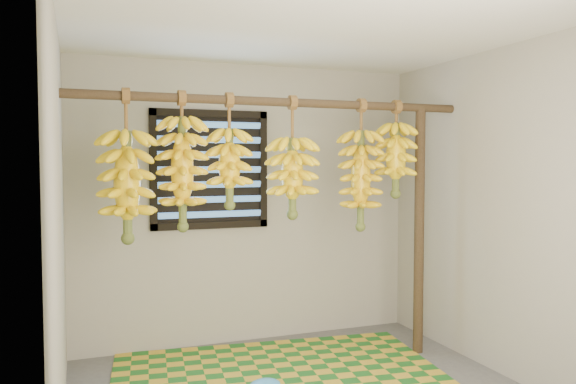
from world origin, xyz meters
name	(u,v)px	position (x,y,z in m)	size (l,w,h in m)	color
ceiling	(320,24)	(0.00, 0.00, 2.40)	(3.00, 3.00, 0.01)	silver
wall_back	(249,204)	(0.00, 1.50, 1.20)	(3.00, 0.01, 2.40)	gray
wall_left	(57,231)	(-1.50, 0.00, 1.20)	(0.01, 3.00, 2.40)	gray
wall_right	(512,213)	(1.50, 0.00, 1.20)	(0.01, 3.00, 2.40)	gray
window	(210,170)	(-0.35, 1.48, 1.50)	(1.00, 0.04, 1.00)	black
hanging_pole	(281,102)	(0.00, 0.70, 2.00)	(0.06, 0.06, 3.00)	#443320
support_post	(419,231)	(1.20, 0.70, 1.00)	(0.08, 0.08, 2.00)	#443320
banana_bunch_a	(127,186)	(-1.09, 0.70, 1.40)	(0.35, 0.35, 1.02)	brown
banana_bunch_b	(182,173)	(-0.72, 0.70, 1.49)	(0.32, 0.32, 0.96)	brown
banana_bunch_c	(229,168)	(-0.39, 0.70, 1.52)	(0.30, 0.30, 0.81)	brown
banana_bunch_d	(292,177)	(0.09, 0.70, 1.45)	(0.37, 0.37, 0.90)	brown
banana_bunch_e	(361,180)	(0.66, 0.70, 1.42)	(0.33, 0.33, 1.01)	brown
banana_bunch_f	(396,160)	(0.97, 0.70, 1.58)	(0.30, 0.30, 0.76)	brown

